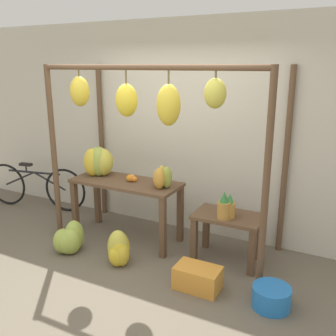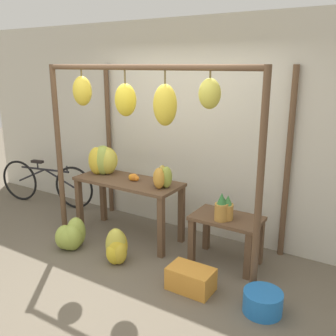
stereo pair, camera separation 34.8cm
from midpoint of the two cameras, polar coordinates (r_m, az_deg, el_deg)
name	(u,v)px [view 2 (the right image)]	position (r m, az deg, el deg)	size (l,w,h in m)	color
ground_plane	(114,281)	(4.17, -5.83, -16.87)	(20.00, 20.00, 0.00)	#665B4C
shop_wall_back	(190,129)	(4.98, 5.32, 5.86)	(8.00, 0.08, 2.80)	beige
stall_awning	(150,119)	(4.18, -0.34, 7.40)	(2.73, 1.13, 2.23)	brown
display_table_main	(128,191)	(4.87, -4.03, -3.47)	(1.42, 0.58, 0.79)	brown
display_table_side	(226,228)	(4.38, 11.17, -8.99)	(0.78, 0.48, 0.57)	brown
banana_pile_on_table	(104,160)	(5.08, -7.82, 1.14)	(0.43, 0.45, 0.39)	gold
orange_pile	(134,177)	(4.78, -3.19, -1.47)	(0.16, 0.10, 0.09)	orange
pineapple_cluster	(224,209)	(4.21, 10.97, -6.22)	(0.19, 0.23, 0.32)	olive
banana_pile_ground_left	(71,236)	(4.83, -12.56, -10.12)	(0.37, 0.38, 0.39)	#9EB247
banana_pile_ground_right	(117,248)	(4.43, -5.55, -12.04)	(0.36, 0.37, 0.42)	gold
fruit_crate_white	(191,279)	(3.99, 6.10, -16.51)	(0.46, 0.29, 0.24)	orange
blue_bucket	(263,302)	(3.82, 16.93, -19.01)	(0.36, 0.36, 0.21)	blue
parked_bicycle	(46,183)	(6.37, -16.65, -2.21)	(1.73, 0.39, 0.73)	black
papaya_pile	(162,177)	(4.48, 1.24, -1.46)	(0.27, 0.28, 0.27)	#B2993D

